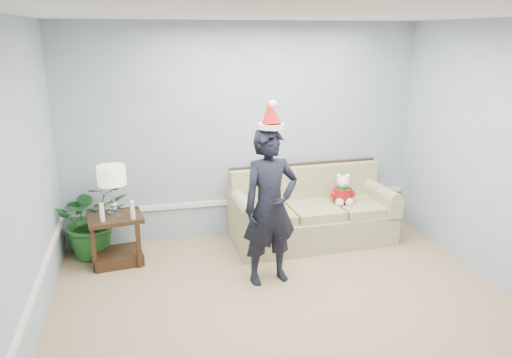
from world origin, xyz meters
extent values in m
cube|color=tan|center=(0.00, 0.00, -0.01)|extent=(4.50, 5.00, 0.02)
cube|color=white|center=(0.00, 0.00, 2.71)|extent=(4.50, 5.00, 0.02)
cube|color=#9DB4C8|center=(0.00, 2.51, 1.35)|extent=(4.50, 0.02, 2.70)
cube|color=white|center=(0.00, 2.48, 0.45)|extent=(4.48, 0.03, 0.06)
cube|color=white|center=(-2.23, 0.00, 0.45)|extent=(0.03, 4.98, 0.06)
cube|color=#546731|center=(0.77, 2.02, 0.19)|extent=(2.02, 0.93, 0.38)
cube|color=#546731|center=(0.15, 1.98, 0.44)|extent=(0.61, 0.70, 0.11)
cube|color=#546731|center=(0.77, 1.98, 0.44)|extent=(0.61, 0.70, 0.11)
cube|color=#546731|center=(1.39, 1.98, 0.44)|extent=(0.61, 0.70, 0.11)
cube|color=#546731|center=(0.77, 2.35, 0.64)|extent=(2.00, 0.26, 0.53)
cube|color=#311D10|center=(0.77, 2.41, 0.91)|extent=(1.99, 0.13, 0.05)
cube|color=#546731|center=(-0.14, 2.02, 0.49)|extent=(0.20, 0.86, 0.23)
cube|color=#546731|center=(1.68, 2.02, 0.49)|extent=(0.20, 0.86, 0.23)
cube|color=#312011|center=(-1.62, 1.97, 0.55)|extent=(0.66, 0.58, 0.05)
cube|color=#312011|center=(-1.62, 1.97, 0.07)|extent=(0.59, 0.51, 0.13)
cube|color=#312011|center=(-1.85, 1.78, 0.29)|extent=(0.05, 0.05, 0.58)
cube|color=#312011|center=(-1.38, 1.78, 0.29)|extent=(0.05, 0.05, 0.58)
cube|color=#312011|center=(-1.85, 2.16, 0.29)|extent=(0.05, 0.05, 0.58)
cube|color=#312011|center=(-1.38, 2.16, 0.29)|extent=(0.05, 0.05, 0.58)
cylinder|color=silver|center=(-1.62, 2.04, 0.59)|extent=(0.15, 0.15, 0.03)
sphere|color=silver|center=(-1.62, 2.04, 0.67)|extent=(0.09, 0.09, 0.09)
cylinder|color=silver|center=(-1.62, 2.04, 0.81)|extent=(0.02, 0.02, 0.32)
cylinder|color=beige|center=(-1.62, 2.04, 1.03)|extent=(0.32, 0.32, 0.22)
cylinder|color=silver|center=(-1.74, 1.81, 0.63)|extent=(0.05, 0.05, 0.11)
cylinder|color=white|center=(-1.74, 1.81, 0.74)|extent=(0.05, 0.05, 0.10)
cylinder|color=silver|center=(-1.41, 1.81, 0.63)|extent=(0.05, 0.05, 0.11)
cylinder|color=white|center=(-1.41, 1.81, 0.74)|extent=(0.05, 0.05, 0.10)
imported|color=#206024|center=(-1.89, 2.25, 0.46)|extent=(0.98, 0.91, 0.91)
imported|color=black|center=(-0.02, 1.15, 0.83)|extent=(0.66, 0.49, 1.66)
cylinder|color=white|center=(-0.02, 1.15, 1.67)|extent=(0.28, 0.28, 0.05)
cone|color=#AE1612|center=(-0.02, 1.17, 1.80)|extent=(0.24, 0.29, 0.30)
sphere|color=white|center=(-0.02, 1.08, 1.90)|extent=(0.08, 0.08, 0.08)
sphere|color=white|center=(1.15, 2.00, 0.61)|extent=(0.22, 0.22, 0.22)
cylinder|color=#AE1612|center=(1.15, 2.00, 0.61)|extent=(0.27, 0.27, 0.16)
cylinder|color=#126025|center=(1.15, 2.00, 0.69)|extent=(0.18, 0.18, 0.03)
sphere|color=white|center=(1.09, 1.90, 0.54)|extent=(0.10, 0.10, 0.10)
sphere|color=white|center=(1.21, 1.90, 0.54)|extent=(0.10, 0.10, 0.10)
sphere|color=white|center=(1.15, 1.99, 0.77)|extent=(0.16, 0.16, 0.16)
sphere|color=black|center=(1.15, 1.90, 0.76)|extent=(0.02, 0.02, 0.02)
sphere|color=white|center=(1.10, 2.00, 0.84)|extent=(0.06, 0.06, 0.06)
sphere|color=white|center=(1.21, 2.00, 0.84)|extent=(0.06, 0.06, 0.06)
camera|label=1|loc=(-1.30, -3.53, 2.55)|focal=35.00mm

